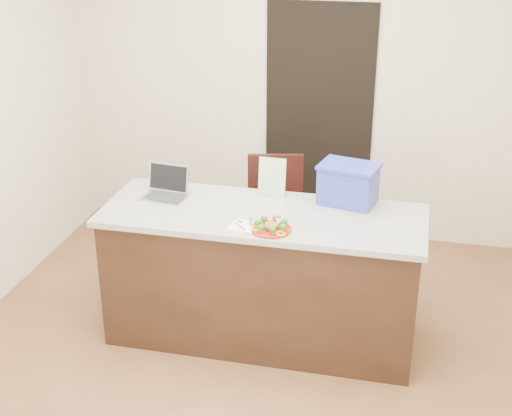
% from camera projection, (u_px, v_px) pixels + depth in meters
% --- Properties ---
extents(ground, '(4.00, 4.00, 0.00)m').
position_uv_depth(ground, '(254.00, 356.00, 4.67)').
color(ground, brown).
rests_on(ground, ground).
extents(room_shell, '(4.00, 4.00, 4.00)m').
position_uv_depth(room_shell, '(253.00, 117.00, 4.01)').
color(room_shell, white).
rests_on(room_shell, ground).
extents(doorway, '(0.90, 0.02, 2.00)m').
position_uv_depth(doorway, '(319.00, 123.00, 6.00)').
color(doorway, black).
rests_on(doorway, ground).
extents(island, '(2.06, 0.76, 0.92)m').
position_uv_depth(island, '(262.00, 276.00, 4.70)').
color(island, black).
rests_on(island, ground).
extents(plate, '(0.24, 0.24, 0.02)m').
position_uv_depth(plate, '(271.00, 229.00, 4.27)').
color(plate, maroon).
rests_on(plate, island).
extents(meatballs, '(0.10, 0.10, 0.04)m').
position_uv_depth(meatballs, '(271.00, 226.00, 4.26)').
color(meatballs, olive).
rests_on(meatballs, plate).
extents(broccoli, '(0.20, 0.20, 0.04)m').
position_uv_depth(broccoli, '(271.00, 223.00, 4.26)').
color(broccoli, '#1C4D14').
rests_on(broccoli, plate).
extents(pepper_rings, '(0.22, 0.21, 0.01)m').
position_uv_depth(pepper_rings, '(271.00, 228.00, 4.27)').
color(pepper_rings, '#FFF11A').
rests_on(pepper_rings, plate).
extents(napkin, '(0.19, 0.19, 0.01)m').
position_uv_depth(napkin, '(244.00, 226.00, 4.33)').
color(napkin, silver).
rests_on(napkin, island).
extents(fork, '(0.10, 0.15, 0.00)m').
position_uv_depth(fork, '(241.00, 224.00, 4.34)').
color(fork, '#B9B8BD').
rests_on(fork, napkin).
extents(knife, '(0.05, 0.22, 0.01)m').
position_uv_depth(knife, '(248.00, 227.00, 4.30)').
color(knife, white).
rests_on(knife, napkin).
extents(yogurt_bottle, '(0.04, 0.04, 0.08)m').
position_uv_depth(yogurt_bottle, '(279.00, 223.00, 4.31)').
color(yogurt_bottle, white).
rests_on(yogurt_bottle, island).
extents(laptop, '(0.32, 0.26, 0.21)m').
position_uv_depth(laptop, '(166.00, 188.00, 4.75)').
color(laptop, '#BBBABF').
rests_on(laptop, island).
extents(leaflet, '(0.19, 0.05, 0.26)m').
position_uv_depth(leaflet, '(272.00, 177.00, 4.72)').
color(leaflet, white).
rests_on(leaflet, island).
extents(blue_box, '(0.42, 0.34, 0.27)m').
position_uv_depth(blue_box, '(348.00, 184.00, 4.61)').
color(blue_box, '#2B339D').
rests_on(blue_box, island).
extents(chair, '(0.51, 0.51, 0.96)m').
position_uv_depth(chair, '(272.00, 210.00, 5.47)').
color(chair, black).
rests_on(chair, ground).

